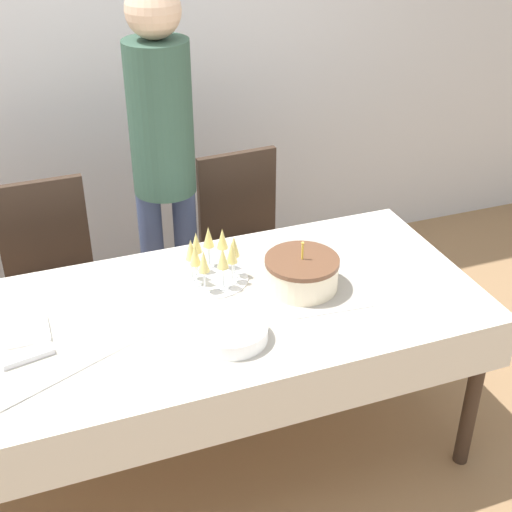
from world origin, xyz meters
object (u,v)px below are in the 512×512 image
at_px(birthday_cake, 302,273).
at_px(champagne_tray, 212,257).
at_px(dining_chair_far_right, 246,242).
at_px(dining_chair_far_left, 52,278).
at_px(person_standing, 162,145).
at_px(plate_stack_main, 231,332).

bearing_deg(birthday_cake, champagne_tray, 150.86).
bearing_deg(champagne_tray, dining_chair_far_right, 59.74).
relative_size(dining_chair_far_left, person_standing, 0.54).
bearing_deg(birthday_cake, dining_chair_far_left, 138.25).
height_order(dining_chair_far_right, birthday_cake, dining_chair_far_right).
xyz_separation_m(champagne_tray, plate_stack_main, (-0.05, -0.39, -0.07)).
distance_m(champagne_tray, person_standing, 0.67).
distance_m(plate_stack_main, person_standing, 1.06).
height_order(dining_chair_far_right, champagne_tray, dining_chair_far_right).
bearing_deg(dining_chair_far_left, dining_chair_far_right, -0.01).
relative_size(dining_chair_far_left, dining_chair_far_right, 1.00).
bearing_deg(person_standing, champagne_tray, -88.14).
bearing_deg(dining_chair_far_right, champagne_tray, -120.26).
xyz_separation_m(dining_chair_far_right, plate_stack_main, (-0.41, -1.00, 0.26)).
xyz_separation_m(champagne_tray, person_standing, (-0.02, 0.63, 0.22)).
xyz_separation_m(birthday_cake, champagne_tray, (-0.30, 0.17, 0.04)).
bearing_deg(dining_chair_far_left, person_standing, 2.00).
bearing_deg(champagne_tray, birthday_cake, -29.14).
relative_size(plate_stack_main, person_standing, 0.14).
bearing_deg(champagne_tray, person_standing, 91.86).
distance_m(dining_chair_far_left, person_standing, 0.78).
xyz_separation_m(dining_chair_far_right, birthday_cake, (-0.05, -0.78, 0.29)).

